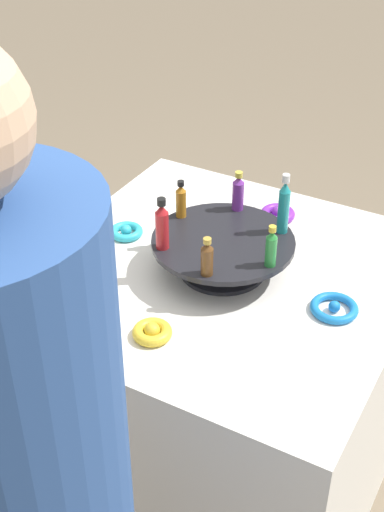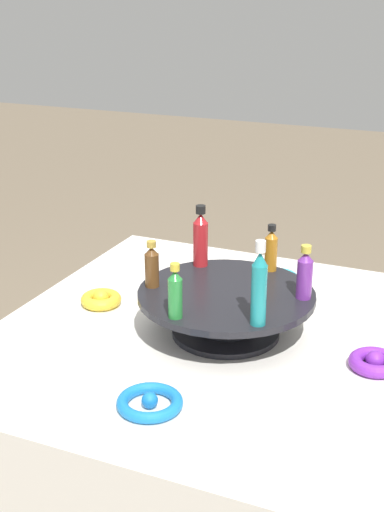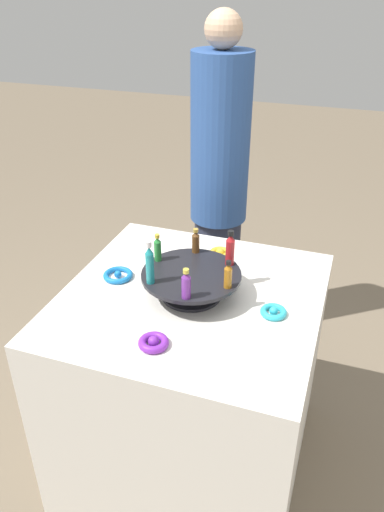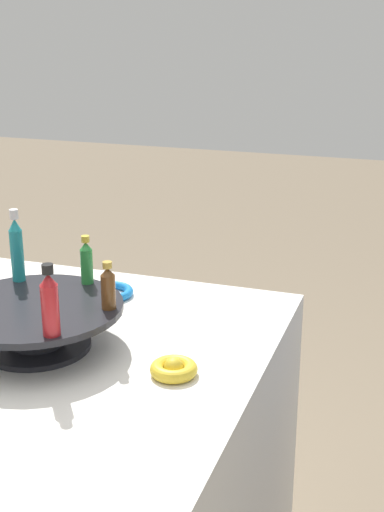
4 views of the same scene
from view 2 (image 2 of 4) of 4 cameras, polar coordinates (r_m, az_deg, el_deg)
party_table at (r=1.52m, az=2.44°, el=-19.17°), size 0.82×0.82×0.77m
display_stand at (r=1.28m, az=2.74°, el=-4.06°), size 0.32×0.32×0.08m
bottle_red at (r=1.37m, az=0.69°, el=1.44°), size 0.03×0.03×0.12m
bottle_brown at (r=1.28m, az=-3.24°, el=-0.78°), size 0.03×0.03×0.09m
bottle_green at (r=1.16m, az=-1.36°, el=-2.96°), size 0.02×0.02×0.09m
bottle_teal at (r=1.13m, az=5.39°, el=-2.46°), size 0.03×0.03×0.14m
bottle_purple at (r=1.24m, az=9.01°, el=-1.43°), size 0.03×0.03×0.10m
bottle_amber at (r=1.36m, az=6.34°, el=0.53°), size 0.02×0.02×0.09m
ribbon_bow_blue at (r=1.09m, az=-3.40°, el=-11.61°), size 0.10×0.10×0.03m
ribbon_bow_purple at (r=1.23m, az=14.42°, el=-8.22°), size 0.09×0.09×0.03m
ribbon_bow_teal at (r=1.53m, az=6.98°, el=-1.71°), size 0.08×0.08×0.03m
ribbon_bow_gold at (r=1.42m, az=-7.29°, el=-3.44°), size 0.08×0.08×0.03m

